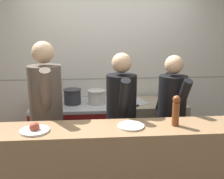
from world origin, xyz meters
The scene contains 15 objects.
wall_back_tiled centered at (0.00, 1.47, 1.30)m, with size 8.00×0.06×2.60m.
oven_range centered at (-0.54, 1.07, 0.44)m, with size 1.07×0.71×0.88m.
prep_counter centered at (0.52, 1.07, 0.44)m, with size 1.02×0.65×0.88m.
pass_counter centered at (-0.02, -0.17, 0.50)m, with size 2.71×0.45×1.01m.
stock_pot centered at (-0.88, 1.12, 0.97)m, with size 0.34×0.34×0.17m.
sauce_pot centered at (-0.52, 1.06, 0.99)m, with size 0.24×0.24×0.21m.
braising_pot centered at (-0.19, 1.04, 0.98)m, with size 0.24×0.24×0.19m.
mixing_bowl_steel centered at (0.38, 1.05, 0.92)m, with size 0.28×0.28×0.08m.
chefs_knife centered at (0.39, 0.89, 0.89)m, with size 0.31×0.22×0.02m.
plated_dish_main centered at (-0.77, -0.21, 1.03)m, with size 0.26×0.26×0.09m.
plated_dish_appetiser centered at (0.09, -0.17, 1.02)m, with size 0.25×0.25×0.02m.
pepper_mill centered at (0.51, -0.17, 1.16)m, with size 0.07×0.07×0.29m.
chef_head_cook centered at (-0.76, 0.38, 0.98)m, with size 0.42×0.77×1.77m.
chef_sous centered at (0.07, 0.34, 0.91)m, with size 0.34×0.71×1.64m.
chef_line centered at (0.67, 0.42, 0.89)m, with size 0.39×0.70×1.60m.
Camera 1 is at (-0.27, -2.43, 1.91)m, focal length 42.00 mm.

